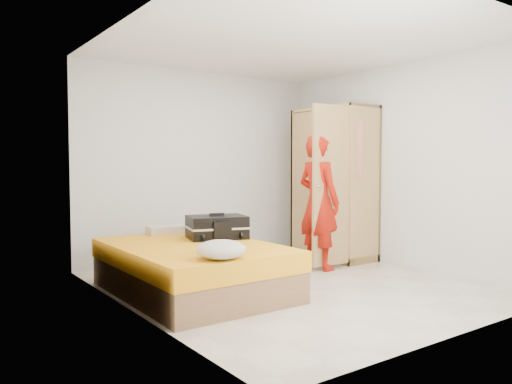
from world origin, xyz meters
TOP-DOWN VIEW (x-y plane):
  - room at (0.00, 0.00)m, footprint 4.00×4.02m
  - bed at (-1.05, 0.31)m, footprint 1.42×2.02m
  - wardrobe at (1.45, 0.86)m, footprint 1.17×1.20m
  - person at (0.80, 0.45)m, footprint 0.46×0.65m
  - suitcase at (-0.63, 0.53)m, footprint 0.74×0.62m
  - round_cushion at (-1.23, -0.53)m, footprint 0.43×0.43m
  - pillow at (-0.89, 1.16)m, footprint 0.56×0.34m

SIDE VIEW (x-z plane):
  - bed at x=-1.05m, z-range 0.00..0.50m
  - pillow at x=-0.89m, z-range 0.50..0.59m
  - round_cushion at x=-1.23m, z-range 0.50..0.66m
  - suitcase at x=-0.63m, z-range 0.48..0.76m
  - person at x=0.80m, z-range 0.00..1.69m
  - wardrobe at x=1.45m, z-range -0.05..2.05m
  - room at x=0.00m, z-range 0.00..2.60m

